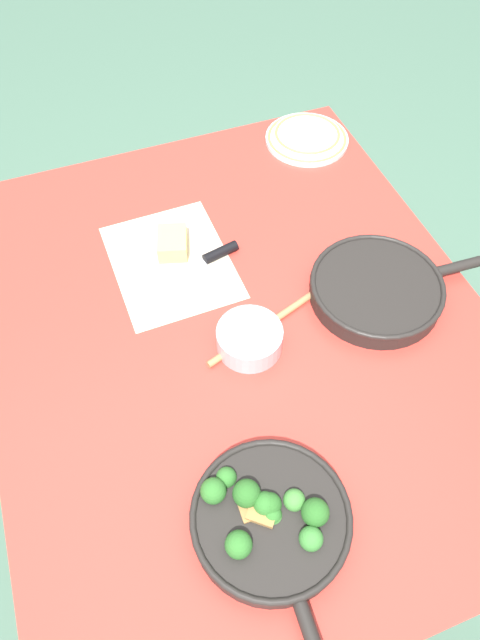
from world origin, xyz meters
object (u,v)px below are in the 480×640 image
Objects in this scene: skillet_eggs at (377,289)px; dinner_plate_stack at (307,137)px; grater_knife at (200,263)px; prep_bowl_steel at (250,339)px; cheese_block at (173,243)px; skillet_broccoli at (270,519)px; wooden_spoon at (300,302)px.

skillet_eggs reaches higher than dinner_plate_stack.
grater_knife is 0.25m from prep_bowl_steel.
dinner_plate_stack is at bearing 145.75° from prep_bowl_steel.
skillet_eggs is at bearing 52.64° from cheese_block.
skillet_broccoli is 1.48× the size of grater_knife.
grater_knife is at bearing -51.77° from dinner_plate_stack.
prep_bowl_steel reaches higher than dinner_plate_stack.
dinner_plate_stack is at bearing 155.02° from skillet_broccoli.
skillet_eggs is 1.01× the size of wooden_spoon.
prep_bowl_steel is at bearing -175.22° from wooden_spoon.
skillet_broccoli is 1.81× the size of dinner_plate_stack.
skillet_eggs reaches higher than grater_knife.
skillet_broccoli reaches higher than skillet_eggs.
skillet_eggs is 0.17m from wooden_spoon.
wooden_spoon is 0.16m from prep_bowl_steel.
wooden_spoon is 0.33m from cheese_block.
grater_knife is (-0.22, -0.33, -0.02)m from skillet_eggs.
cheese_block is 0.77× the size of prep_bowl_steel.
wooden_spoon is 0.25m from grater_knife.
prep_bowl_steel is (0.06, -0.14, 0.02)m from wooden_spoon.
skillet_eggs is 1.76× the size of dinner_plate_stack.
cheese_block is at bearing -179.52° from skillet_broccoli.
grater_knife is 1.22× the size of dinner_plate_stack.
cheese_block is at bearing 145.65° from skillet_eggs.
skillet_eggs is at bearing -8.76° from dinner_plate_stack.
cheese_block is (-0.25, -0.21, 0.01)m from wooden_spoon.
prep_bowl_steel is (0.57, -0.39, 0.01)m from dinner_plate_stack.
cheese_block is 0.46× the size of dinner_plate_stack.
dinner_plate_stack is (-0.55, 0.08, -0.01)m from skillet_eggs.
wooden_spoon is at bearing 120.72° from grater_knife.
skillet_broccoli is 0.60m from grater_knife.
grater_knife is (-0.59, 0.07, -0.02)m from skillet_broccoli.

